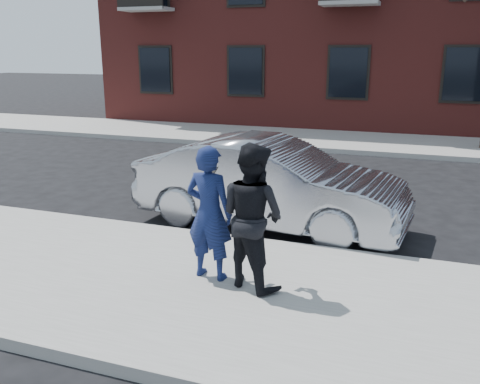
% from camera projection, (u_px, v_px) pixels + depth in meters
% --- Properties ---
extents(ground, '(100.00, 100.00, 0.00)m').
position_uv_depth(ground, '(192.00, 286.00, 6.65)').
color(ground, black).
rests_on(ground, ground).
extents(near_sidewalk, '(50.00, 3.50, 0.15)m').
position_uv_depth(near_sidewalk, '(184.00, 289.00, 6.40)').
color(near_sidewalk, gray).
rests_on(near_sidewalk, ground).
extents(near_curb, '(50.00, 0.10, 0.15)m').
position_uv_depth(near_curb, '(233.00, 240.00, 8.03)').
color(near_curb, '#999691').
rests_on(near_curb, ground).
extents(far_sidewalk, '(50.00, 3.50, 0.15)m').
position_uv_depth(far_sidewalk, '(334.00, 140.00, 16.84)').
color(far_sidewalk, gray).
rests_on(far_sidewalk, ground).
extents(far_curb, '(50.00, 0.10, 0.15)m').
position_uv_depth(far_curb, '(324.00, 150.00, 15.20)').
color(far_curb, '#999691').
rests_on(far_curb, ground).
extents(silver_sedan, '(4.80, 2.10, 1.54)m').
position_uv_depth(silver_sedan, '(269.00, 184.00, 8.71)').
color(silver_sedan, '#999BA3').
rests_on(silver_sedan, ground).
extents(man_hoodie, '(0.67, 0.53, 1.72)m').
position_uv_depth(man_hoodie, '(209.00, 213.00, 6.35)').
color(man_hoodie, navy).
rests_on(man_hoodie, near_sidewalk).
extents(man_peacoat, '(1.08, 0.98, 1.80)m').
position_uv_depth(man_peacoat, '(252.00, 216.00, 6.13)').
color(man_peacoat, black).
rests_on(man_peacoat, near_sidewalk).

